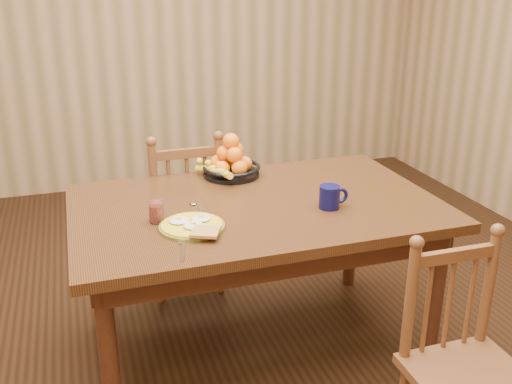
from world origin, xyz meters
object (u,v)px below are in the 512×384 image
object	(u,v)px
dining_table	(256,220)
breakfast_plate	(193,225)
chair_near	(465,368)
fruit_bowl	(230,164)
coffee_mug	(330,197)
chair_far	(184,215)

from	to	relation	value
dining_table	breakfast_plate	xyz separation A→B (m)	(-0.32, -0.18, 0.10)
chair_near	fruit_bowl	distance (m)	1.43
fruit_bowl	breakfast_plate	bearing A→B (deg)	-119.10
breakfast_plate	coffee_mug	size ratio (longest dim) A/B	2.28
breakfast_plate	chair_near	bearing A→B (deg)	-42.37
chair_near	chair_far	bearing A→B (deg)	114.09
dining_table	coffee_mug	world-z (taller)	coffee_mug
coffee_mug	chair_near	bearing A→B (deg)	-76.37
dining_table	chair_near	xyz separation A→B (m)	(0.47, -0.91, -0.24)
chair_near	fruit_bowl	bearing A→B (deg)	111.21
chair_far	chair_near	distance (m)	1.70
dining_table	coffee_mug	bearing A→B (deg)	-28.56
coffee_mug	fruit_bowl	world-z (taller)	fruit_bowl
dining_table	fruit_bowl	bearing A→B (deg)	91.80
chair_near	breakfast_plate	size ratio (longest dim) A/B	2.84
chair_near	breakfast_plate	xyz separation A→B (m)	(-0.79, 0.72, 0.34)
chair_far	fruit_bowl	bearing A→B (deg)	124.56
dining_table	breakfast_plate	distance (m)	0.38
chair_far	breakfast_plate	world-z (taller)	chair_far
breakfast_plate	dining_table	bearing A→B (deg)	29.44
breakfast_plate	fruit_bowl	bearing A→B (deg)	60.90
chair_near	fruit_bowl	world-z (taller)	fruit_bowl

